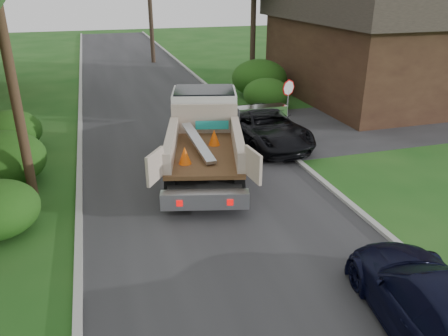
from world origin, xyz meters
name	(u,v)px	position (x,y,z in m)	size (l,w,h in m)	color
ground	(244,256)	(0.00, 0.00, 0.00)	(120.00, 120.00, 0.00)	#184A15
road	(173,135)	(0.00, 10.00, 0.00)	(8.00, 90.00, 0.02)	#28282B
side_street	(408,120)	(12.00, 9.00, 0.01)	(16.00, 7.00, 0.02)	#28282B
curb_left	(80,143)	(-4.10, 10.00, 0.06)	(0.20, 90.00, 0.12)	#9E9E99
curb_right	(257,126)	(4.10, 10.00, 0.06)	(0.20, 90.00, 0.12)	#9E9E99
stop_sign	(288,95)	(5.20, 9.00, 1.78)	(0.71, 0.32, 2.48)	slate
utility_pole	(4,34)	(-5.48, 4.98, 5.17)	(2.42, 1.25, 10.00)	#382619
house_right	(375,43)	(13.00, 14.00, 3.16)	(9.72, 12.96, 6.20)	#341E15
hedge_left_b	(3,159)	(-6.50, 6.50, 0.94)	(2.86, 2.86, 1.87)	#14420F
hedge_left_c	(9,131)	(-6.80, 10.00, 0.85)	(2.60, 2.60, 1.70)	#14420F
hedge_right_a	(267,94)	(5.80, 13.00, 0.85)	(2.60, 2.60, 1.70)	#14420F
hedge_right_b	(259,78)	(6.50, 16.00, 1.10)	(3.38, 3.38, 2.21)	#14420F
flatbed_truck	(205,128)	(0.59, 6.36, 1.43)	(4.50, 7.40, 2.62)	black
black_pickup	(264,126)	(3.60, 7.83, 0.77)	(2.56, 5.55, 1.54)	black
navy_suv	(437,308)	(2.64, -3.69, 0.73)	(2.04, 5.02, 1.46)	black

